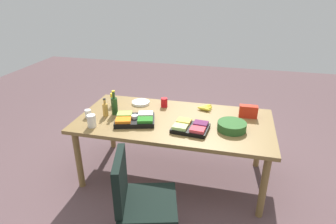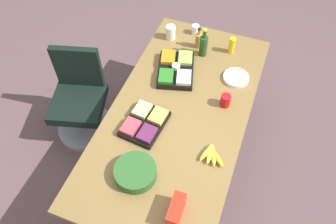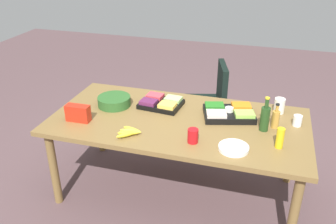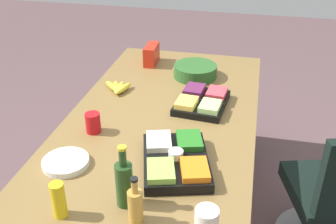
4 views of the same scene
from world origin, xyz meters
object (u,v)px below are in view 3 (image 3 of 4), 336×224
salad_bowl (114,101)px  dressing_bottle (276,118)px  wine_bottle (265,118)px  mayo_jar (279,106)px  veggie_tray (229,113)px  conference_table (178,127)px  paper_cup (297,121)px  fruit_platter (161,103)px  chip_bag_red (78,113)px  red_solo_cup (193,136)px  mustard_bottle (280,138)px  banana_bunch (130,132)px  office_chair (205,111)px  paper_plate_stack (234,148)px

salad_bowl → dressing_bottle: size_ratio=1.40×
wine_bottle → mayo_jar: bearing=-107.2°
veggie_tray → salad_bowl: 1.03m
conference_table → paper_cup: paper_cup is taller
fruit_platter → salad_bowl: bearing=14.4°
conference_table → chip_bag_red: (0.79, 0.26, 0.14)m
red_solo_cup → mayo_jar: bearing=-131.4°
mustard_bottle → red_solo_cup: bearing=9.8°
wine_bottle → mustard_bottle: wine_bottle is taller
mayo_jar → banana_bunch: 1.32m
dressing_bottle → paper_cup: (-0.17, -0.08, -0.04)m
office_chair → red_solo_cup: (-0.15, 1.33, 0.46)m
office_chair → salad_bowl: size_ratio=3.05×
red_solo_cup → banana_bunch: red_solo_cup is taller
fruit_platter → paper_plate_stack: 0.90m
paper_cup → office_chair: bearing=-42.9°
mayo_jar → chip_bag_red: bearing=21.4°
office_chair → mustard_bottle: mustard_bottle is taller
conference_table → veggie_tray: 0.45m
paper_plate_stack → paper_cup: size_ratio=2.44×
red_solo_cup → conference_table: bearing=-58.5°
fruit_platter → paper_plate_stack: (-0.72, 0.54, -0.02)m
red_solo_cup → dressing_bottle: bearing=-144.9°
conference_table → paper_plate_stack: (-0.50, 0.34, 0.08)m
salad_bowl → chip_bag_red: bearing=65.1°
paper_plate_stack → banana_bunch: size_ratio=1.14×
paper_cup → mayo_jar: bearing=-53.3°
paper_plate_stack → veggie_tray: bearing=-78.3°
paper_cup → paper_plate_stack: bearing=48.7°
banana_bunch → conference_table: bearing=-130.3°
chip_bag_red → fruit_platter: (-0.57, -0.46, -0.04)m
conference_table → mustard_bottle: bearing=165.4°
conference_table → veggie_tray: bearing=-156.7°
red_solo_cup → salad_bowl: bearing=-26.9°
paper_plate_stack → fruit_platter: bearing=-37.0°
wine_bottle → chip_bag_red: 1.51m
veggie_tray → wine_bottle: wine_bottle is taller
fruit_platter → chip_bag_red: bearing=38.6°
dressing_bottle → fruit_platter: 1.00m
red_solo_cup → paper_plate_stack: (-0.31, 0.02, -0.04)m
fruit_platter → paper_cup: bearing=178.4°
office_chair → dressing_bottle: (-0.73, 0.92, 0.48)m
conference_table → banana_bunch: size_ratio=11.02×
office_chair → wine_bottle: (-0.64, 0.99, 0.51)m
paper_plate_stack → paper_cup: (-0.45, -0.51, 0.03)m
dressing_bottle → paper_plate_stack: dressing_bottle is taller
paper_plate_stack → chip_bag_red: bearing=-3.6°
wine_bottle → fruit_platter: 0.93m
chip_bag_red → mustard_bottle: 1.61m
red_solo_cup → banana_bunch: (0.49, 0.03, -0.03)m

